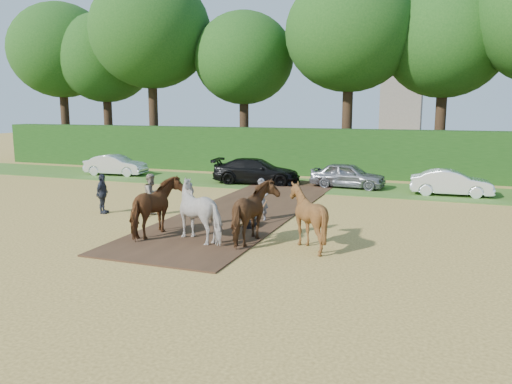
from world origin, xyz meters
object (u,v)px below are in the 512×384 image
Objects in this scene: plough_team at (230,212)px; parked_cars at (342,176)px; church at (405,32)px; spectator_near at (152,195)px; spectator_far at (102,194)px.

plough_team is 12.07m from parked_cars.
church reaches higher than parked_cars.
spectator_near reaches higher than parked_cars.
spectator_near is 1.05× the size of spectator_far.
parked_cars is at bearing -89.73° from church.
church is at bearing 88.73° from plough_team.
church reaches higher than plough_team.
church is (5.75, 50.79, 12.87)m from spectator_near.
spectator_far is at bearing 104.52° from spectator_near.
spectator_far is 0.25× the size of plough_team.
plough_team is 0.24× the size of church.
parked_cars is (1.38, 11.99, -0.31)m from plough_team.
plough_team is at bearing -120.61° from spectator_far.
spectator_far is (-2.14, -0.37, -0.04)m from spectator_near.
plough_team is at bearing -91.27° from church.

